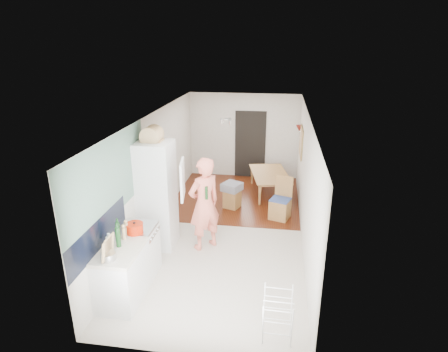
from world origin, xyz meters
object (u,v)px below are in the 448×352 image
(person, at_px, (204,196))
(dining_table, at_px, (271,185))
(dining_chair, at_px, (281,199))
(drying_rack, at_px, (277,318))
(stool, at_px, (232,199))

(person, xyz_separation_m, dining_table, (1.21, 2.98, -0.86))
(person, xyz_separation_m, dining_chair, (1.47, 1.50, -0.61))
(person, xyz_separation_m, drying_rack, (1.46, -2.31, -0.72))
(drying_rack, bearing_deg, dining_chair, 91.00)
(dining_table, xyz_separation_m, drying_rack, (0.26, -5.29, 0.14))
(person, height_order, drying_rack, person)
(dining_chair, xyz_separation_m, drying_rack, (-0.01, -3.81, -0.11))
(dining_chair, distance_m, drying_rack, 3.81)
(dining_chair, height_order, drying_rack, dining_chair)
(stool, bearing_deg, dining_chair, -20.59)
(dining_table, bearing_deg, dining_chair, 178.23)
(dining_chair, distance_m, stool, 1.28)
(dining_table, distance_m, drying_rack, 5.30)
(dining_table, bearing_deg, drying_rack, 170.88)
(dining_table, distance_m, dining_chair, 1.53)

